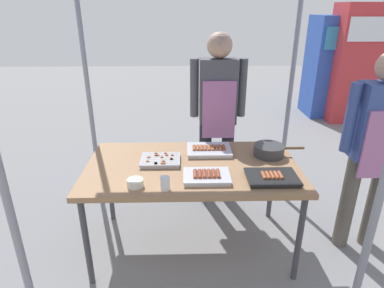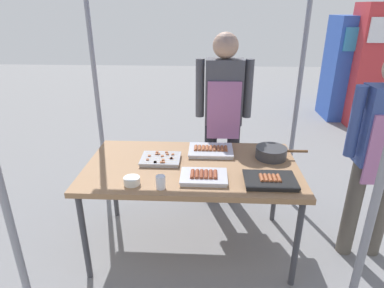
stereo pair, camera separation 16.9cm
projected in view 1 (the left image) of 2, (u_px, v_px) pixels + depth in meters
The scene contains 13 objects.
ground_plane at pixel (192, 244), 2.78m from camera, with size 18.00×18.00×0.00m, color slate.
stall_table at pixel (192, 171), 2.51m from camera, with size 1.60×0.90×0.75m.
tray_grilled_sausages at pixel (209, 150), 2.70m from camera, with size 0.36×0.28×0.05m.
tray_meat_skewers at pixel (160, 160), 2.52m from camera, with size 0.30×0.24×0.04m.
tray_pork_links at pixel (272, 177), 2.26m from camera, with size 0.35×0.26×0.05m.
tray_spring_rolls at pixel (207, 176), 2.28m from camera, with size 0.32×0.24×0.05m.
cooking_wok at pixel (269, 150), 2.62m from camera, with size 0.40×0.24×0.09m.
condiment_bowl at pixel (135, 183), 2.18m from camera, with size 0.11×0.11×0.05m, color silver.
drink_cup_near_edge at pixel (165, 183), 2.14m from camera, with size 0.06×0.06×0.09m, color white.
vendor_woman at pixel (218, 107), 3.08m from camera, with size 0.52×0.23×1.66m.
customer_nearby at pixel (376, 141), 2.43m from camera, with size 0.52×0.23×1.59m.
neighbor_stall_left at pixel (339, 67), 5.85m from camera, with size 1.06×0.74×1.73m.
neighbor_stall_right at pixel (355, 64), 5.50m from camera, with size 0.79×0.61×1.92m.
Camera 1 is at (-0.06, -2.23, 1.86)m, focal length 30.71 mm.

